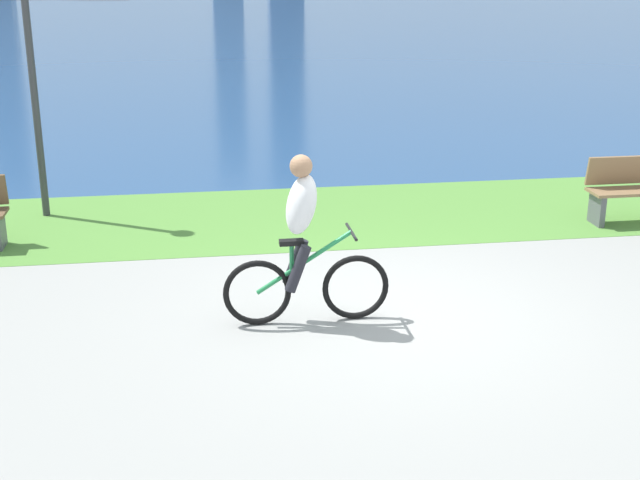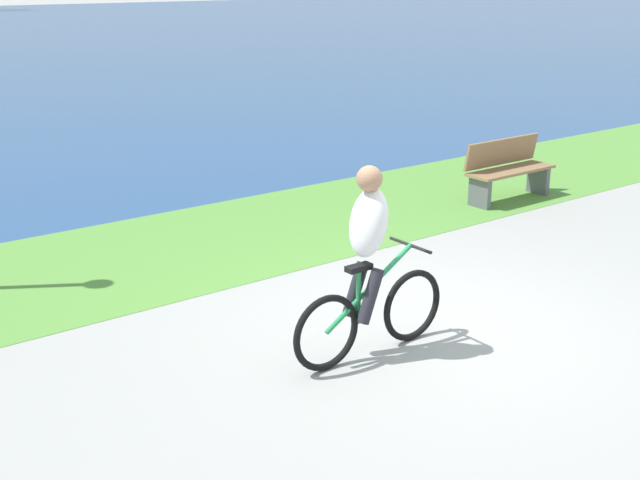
# 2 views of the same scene
# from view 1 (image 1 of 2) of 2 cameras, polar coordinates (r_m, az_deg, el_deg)

# --- Properties ---
(ground_plane) EXTENTS (300.00, 300.00, 0.00)m
(ground_plane) POSITION_cam_1_polar(r_m,az_deg,el_deg) (9.03, 4.24, -4.85)
(ground_plane) COLOR #9E9E99
(grass_strip_bayside) EXTENTS (120.00, 3.05, 0.01)m
(grass_strip_bayside) POSITION_cam_1_polar(r_m,az_deg,el_deg) (12.33, 0.60, 1.65)
(grass_strip_bayside) COLOR #59933D
(grass_strip_bayside) RESTS_ON ground
(bay_water_surface) EXTENTS (300.00, 74.05, 0.00)m
(bay_water_surface) POSITION_cam_1_polar(r_m,az_deg,el_deg) (50.37, -6.63, 14.20)
(bay_water_surface) COLOR navy
(bay_water_surface) RESTS_ON ground
(cyclist_lead) EXTENTS (1.67, 0.52, 1.72)m
(cyclist_lead) POSITION_cam_1_polar(r_m,az_deg,el_deg) (8.52, -1.11, -0.14)
(cyclist_lead) COLOR black
(cyclist_lead) RESTS_ON ground
(lamppost_tall) EXTENTS (0.28, 0.28, 3.60)m
(lamppost_tall) POSITION_cam_1_polar(r_m,az_deg,el_deg) (12.47, -18.47, 12.09)
(lamppost_tall) COLOR #38383D
(lamppost_tall) RESTS_ON ground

